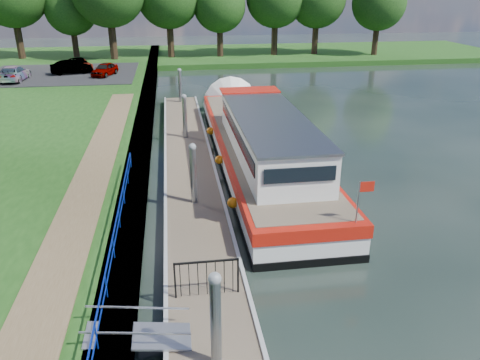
{
  "coord_description": "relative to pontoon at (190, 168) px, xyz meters",
  "views": [
    {
      "loc": [
        -0.71,
        -9.01,
        8.7
      ],
      "look_at": [
        1.85,
        8.21,
        1.4
      ],
      "focal_mm": 35.0,
      "sensor_mm": 36.0,
      "label": 1
    }
  ],
  "objects": [
    {
      "name": "bank_edge",
      "position": [
        -2.55,
        2.0,
        0.2
      ],
      "size": [
        1.1,
        90.0,
        0.78
      ],
      "primitive_type": "cube",
      "color": "#473D2D",
      "rests_on": "ground"
    },
    {
      "name": "far_bank",
      "position": [
        12.0,
        39.0,
        0.12
      ],
      "size": [
        60.0,
        18.0,
        0.6
      ],
      "primitive_type": "cube",
      "color": "#184112",
      "rests_on": "ground"
    },
    {
      "name": "footpath",
      "position": [
        -4.4,
        -5.0,
        0.62
      ],
      "size": [
        1.6,
        40.0,
        0.05
      ],
      "primitive_type": "cube",
      "color": "brown",
      "rests_on": "riverbank"
    },
    {
      "name": "carpark",
      "position": [
        -11.0,
        25.0,
        0.62
      ],
      "size": [
        14.0,
        12.0,
        0.06
      ],
      "primitive_type": "cube",
      "color": "black",
      "rests_on": "riverbank"
    },
    {
      "name": "blue_fence",
      "position": [
        -2.75,
        -10.0,
        1.13
      ],
      "size": [
        0.04,
        18.04,
        0.72
      ],
      "color": "#0C2DBF",
      "rests_on": "riverbank"
    },
    {
      "name": "pontoon",
      "position": [
        0.0,
        0.0,
        0.0
      ],
      "size": [
        2.5,
        30.0,
        0.56
      ],
      "color": "brown",
      "rests_on": "ground"
    },
    {
      "name": "mooring_piles",
      "position": [
        0.0,
        0.0,
        1.1
      ],
      "size": [
        0.3,
        27.3,
        3.55
      ],
      "color": "gray",
      "rests_on": "ground"
    },
    {
      "name": "gangway",
      "position": [
        -1.85,
        -12.5,
        0.44
      ],
      "size": [
        2.58,
        1.0,
        0.92
      ],
      "color": "#A5A8AD",
      "rests_on": "ground"
    },
    {
      "name": "gate_panel",
      "position": [
        -0.0,
        -10.8,
        0.97
      ],
      "size": [
        1.85,
        0.05,
        1.15
      ],
      "color": "black",
      "rests_on": "ground"
    },
    {
      "name": "barge",
      "position": [
        3.6,
        1.11,
        0.9
      ],
      "size": [
        4.36,
        21.15,
        4.78
      ],
      "color": "black",
      "rests_on": "ground"
    },
    {
      "name": "car_a",
      "position": [
        -6.68,
        23.29,
        1.24
      ],
      "size": [
        2.49,
        3.73,
        1.18
      ],
      "primitive_type": "imported",
      "rotation": [
        0.0,
        0.0,
        -0.35
      ],
      "color": "#999999",
      "rests_on": "carpark"
    },
    {
      "name": "car_b",
      "position": [
        -9.91,
        24.74,
        1.27
      ],
      "size": [
        3.99,
        2.22,
        1.25
      ],
      "primitive_type": "imported",
      "rotation": [
        0.0,
        0.0,
        1.82
      ],
      "color": "#999999",
      "rests_on": "carpark"
    },
    {
      "name": "car_c",
      "position": [
        -14.26,
        21.92,
        1.3
      ],
      "size": [
        1.95,
        4.55,
        1.31
      ],
      "primitive_type": "imported",
      "rotation": [
        0.0,
        0.0,
        3.12
      ],
      "color": "#999999",
      "rests_on": "carpark"
    },
    {
      "name": "car_d",
      "position": [
        -9.49,
        26.45,
        1.26
      ],
      "size": [
        3.44,
        4.78,
        1.21
      ],
      "primitive_type": "imported",
      "rotation": [
        0.0,
        0.0,
        0.37
      ],
      "color": "#999999",
      "rests_on": "carpark"
    }
  ]
}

